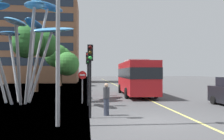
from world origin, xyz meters
TOP-DOWN VIEW (x-y plane):
  - ground at (-0.68, 0.00)m, footprint 120.00×240.00m
  - red_bus at (1.78, 11.92)m, footprint 3.12×9.71m
  - leaf_sculpture at (-7.97, 7.60)m, footprint 9.03×10.23m
  - traffic_light_kerb_near at (-2.90, 0.93)m, footprint 0.28×0.42m
  - traffic_light_kerb_far at (-2.99, 5.19)m, footprint 0.28×0.42m
  - traffic_light_island_mid at (-2.88, 12.04)m, footprint 0.28×0.42m
  - tree_pavement_near at (-9.33, 17.30)m, footprint 4.78×5.28m
  - tree_pavement_far at (-7.30, 29.32)m, footprint 5.95×5.64m
  - pedestrian at (-2.02, 1.65)m, footprint 0.34×0.34m
  - no_entry_sign at (-3.40, 6.56)m, footprint 0.60×0.12m
  - backdrop_building at (-16.47, 45.23)m, footprint 22.38×13.16m

SIDE VIEW (x-z plane):
  - ground at x=-0.68m, z-range -0.10..0.00m
  - pedestrian at x=-2.02m, z-range 0.00..1.73m
  - no_entry_sign at x=-3.40m, z-range 0.41..2.81m
  - red_bus at x=1.78m, z-range 0.16..3.68m
  - traffic_light_kerb_far at x=-2.99m, z-range 0.82..4.47m
  - traffic_light_kerb_near at x=-2.90m, z-range 0.83..4.50m
  - traffic_light_island_mid at x=-2.88m, z-range 0.88..4.84m
  - tree_pavement_far at x=-7.30m, z-range 1.07..8.16m
  - tree_pavement_near at x=-9.33m, z-range 1.89..9.62m
  - leaf_sculpture at x=-7.97m, z-range 1.97..10.19m
  - backdrop_building at x=-16.47m, z-range 0.00..18.71m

